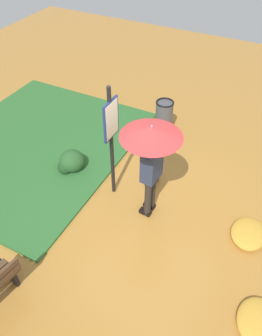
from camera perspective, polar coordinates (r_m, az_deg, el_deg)
ground_plane at (r=6.21m, az=2.62°, el=-8.13°), size 18.00×18.00×0.00m
grass_verge at (r=7.96m, az=-16.15°, el=3.83°), size 4.80×4.00×0.05m
person_with_umbrella at (r=5.13m, az=3.52°, el=3.22°), size 0.96×0.96×2.04m
info_sign_post at (r=5.66m, az=-3.39°, el=6.19°), size 0.44×0.07×2.30m
handbag at (r=6.69m, az=3.58°, el=-1.77°), size 0.33×0.23×0.37m
trash_bin at (r=7.88m, az=5.66°, el=8.66°), size 0.42×0.42×0.83m
shrub_cluster at (r=7.01m, az=-10.27°, el=1.01°), size 0.57×0.52×0.47m
leaf_pile_near_person at (r=5.42m, az=20.93°, el=-23.29°), size 0.73×0.58×0.16m
leaf_pile_by_bench at (r=6.20m, az=19.51°, el=-10.50°), size 0.75×0.60×0.16m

